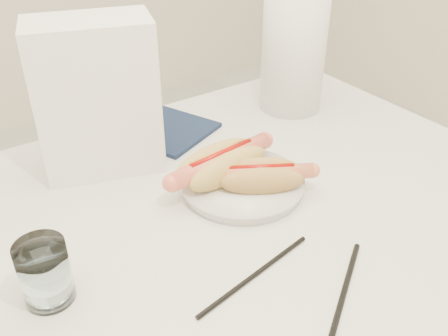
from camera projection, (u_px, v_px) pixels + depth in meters
table at (189, 264)px, 0.77m from camera, size 1.20×0.80×0.75m
plate at (242, 185)px, 0.82m from camera, size 0.23×0.23×0.02m
hotdog_left at (221, 165)px, 0.81m from camera, size 0.20×0.09×0.05m
hotdog_right at (261, 176)px, 0.79m from camera, size 0.16×0.12×0.05m
water_glass at (45, 272)px, 0.61m from camera, size 0.06×0.06×0.09m
chopstick_near at (255, 275)px, 0.66m from camera, size 0.20×0.04×0.01m
chopstick_far at (339, 309)px, 0.61m from camera, size 0.21×0.14×0.01m
napkin_box at (97, 98)px, 0.82m from camera, size 0.22×0.16×0.26m
navy_napkin at (168, 130)px, 0.99m from camera, size 0.20×0.20×0.01m
paper_towel_roll at (294, 40)px, 1.01m from camera, size 0.17×0.17×0.29m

